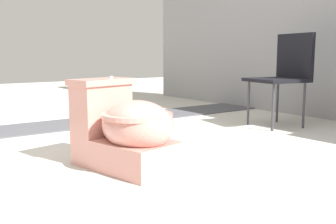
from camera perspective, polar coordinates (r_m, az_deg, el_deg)
The scene contains 4 objects.
ground_plane at distance 2.36m, azimuth -11.66°, elevation -7.75°, with size 14.00×14.00×0.00m, color beige.
gravel_strip at distance 3.78m, azimuth -13.22°, elevation -1.63°, with size 0.56×8.00×0.01m, color #4C4C51.
toilet at distance 2.25m, azimuth -6.14°, elevation -2.66°, with size 0.70×0.50×0.52m.
folding_chair_left at distance 3.71m, azimuth 16.67°, elevation 5.92°, with size 0.51×0.51×0.83m.
Camera 1 is at (2.08, -0.91, 0.65)m, focal length 42.00 mm.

